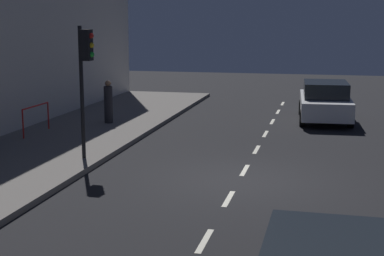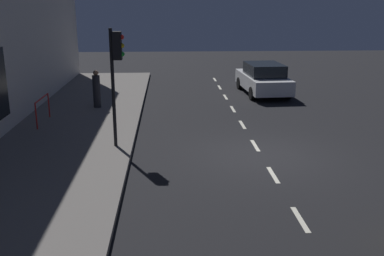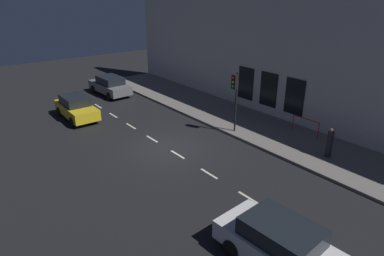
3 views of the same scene
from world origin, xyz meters
TOP-DOWN VIEW (x-y plane):
  - ground_plane at (0.00, 0.00)m, footprint 60.00×60.00m
  - sidewalk at (6.25, 0.00)m, footprint 4.50×32.00m
  - lane_centre_line at (0.00, -1.00)m, footprint 0.12×27.20m
  - traffic_light at (4.40, -0.78)m, footprint 0.45×0.32m
  - parked_car_0 at (-2.00, -9.48)m, footprint 2.20×4.67m
  - pedestrian_0 at (5.92, -6.27)m, footprint 0.44×0.44m
  - red_railing at (7.56, -3.74)m, footprint 0.05×1.82m

SIDE VIEW (x-z plane):
  - ground_plane at x=0.00m, z-range 0.00..0.00m
  - lane_centre_line at x=0.00m, z-range 0.00..0.01m
  - sidewalk at x=6.25m, z-range 0.00..0.15m
  - parked_car_0 at x=-2.00m, z-range 0.00..1.58m
  - red_railing at x=7.56m, z-range 0.37..1.34m
  - pedestrian_0 at x=5.92m, z-range 0.10..1.70m
  - traffic_light at x=4.40m, z-range 1.01..4.68m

